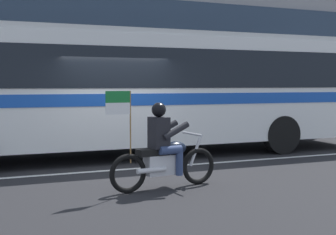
{
  "coord_description": "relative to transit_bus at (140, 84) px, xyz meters",
  "views": [
    {
      "loc": [
        -2.73,
        -10.08,
        1.88
      ],
      "look_at": [
        0.96,
        -0.84,
        1.15
      ],
      "focal_mm": 47.88,
      "sensor_mm": 36.0,
      "label": 1
    }
  ],
  "objects": [
    {
      "name": "ground_plane",
      "position": [
        -0.98,
        -1.19,
        -1.88
      ],
      "size": [
        60.0,
        60.0,
        0.0
      ],
      "primitive_type": "plane",
      "color": "black"
    },
    {
      "name": "lane_center_stripe",
      "position": [
        -0.98,
        -1.79,
        -1.88
      ],
      "size": [
        26.6,
        0.14,
        0.01
      ],
      "primitive_type": "cube",
      "color": "silver",
      "rests_on": "ground_plane"
    },
    {
      "name": "sidewalk_curb",
      "position": [
        -0.98,
        3.91,
        -1.81
      ],
      "size": [
        28.0,
        3.8,
        0.15
      ],
      "primitive_type": "cube",
      "color": "gray",
      "rests_on": "ground_plane"
    },
    {
      "name": "transit_bus",
      "position": [
        0.0,
        0.0,
        0.0
      ],
      "size": [
        13.27,
        2.67,
        3.22
      ],
      "color": "white",
      "rests_on": "ground_plane"
    },
    {
      "name": "motorcycle_with_rider",
      "position": [
        -0.83,
        -3.82,
        -1.22
      ],
      "size": [
        2.18,
        0.68,
        1.78
      ],
      "color": "black",
      "rests_on": "ground_plane"
    }
  ]
}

